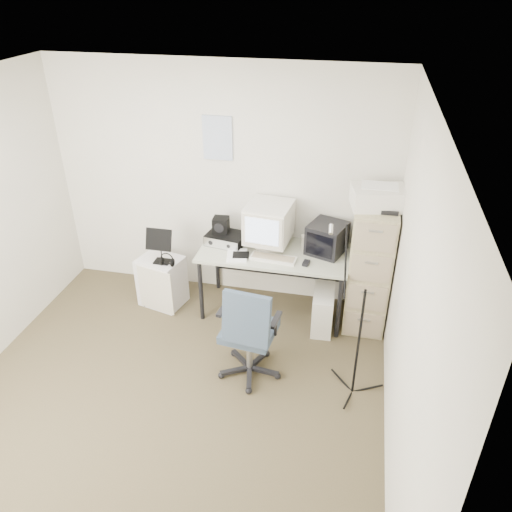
% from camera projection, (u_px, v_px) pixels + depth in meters
% --- Properties ---
extents(floor, '(3.60, 3.60, 0.01)m').
position_uv_depth(floor, '(170.00, 399.00, 4.28)').
color(floor, '#423A23').
rests_on(floor, ground).
extents(ceiling, '(3.60, 3.60, 0.01)m').
position_uv_depth(ceiling, '(134.00, 103.00, 3.02)').
color(ceiling, white).
rests_on(ceiling, ground).
extents(wall_back, '(3.60, 0.02, 2.50)m').
position_uv_depth(wall_back, '(222.00, 185.00, 5.17)').
color(wall_back, beige).
rests_on(wall_back, ground).
extents(wall_right, '(0.02, 3.60, 2.50)m').
position_uv_depth(wall_right, '(409.00, 307.00, 3.32)').
color(wall_right, beige).
rests_on(wall_right, ground).
extents(wall_calendar, '(0.30, 0.02, 0.44)m').
position_uv_depth(wall_calendar, '(218.00, 138.00, 4.91)').
color(wall_calendar, white).
rests_on(wall_calendar, wall_back).
extents(filing_cabinet, '(0.40, 0.60, 1.30)m').
position_uv_depth(filing_cabinet, '(369.00, 267.00, 4.91)').
color(filing_cabinet, tan).
rests_on(filing_cabinet, floor).
extents(printer, '(0.54, 0.42, 0.19)m').
position_uv_depth(printer, '(379.00, 198.00, 4.54)').
color(printer, silver).
rests_on(printer, filing_cabinet).
extents(desk, '(1.50, 0.70, 0.73)m').
position_uv_depth(desk, '(274.00, 282.00, 5.21)').
color(desk, '#A3A48D').
rests_on(desk, floor).
extents(crt_monitor, '(0.47, 0.49, 0.47)m').
position_uv_depth(crt_monitor, '(269.00, 226.00, 4.99)').
color(crt_monitor, silver).
rests_on(crt_monitor, desk).
extents(crt_tv, '(0.43, 0.44, 0.30)m').
position_uv_depth(crt_tv, '(327.00, 238.00, 4.94)').
color(crt_tv, black).
rests_on(crt_tv, desk).
extents(desk_speaker, '(0.09, 0.09, 0.14)m').
position_uv_depth(desk_speaker, '(305.00, 242.00, 5.04)').
color(desk_speaker, beige).
rests_on(desk_speaker, desk).
extents(keyboard, '(0.46, 0.19, 0.02)m').
position_uv_depth(keyboard, '(273.00, 258.00, 4.88)').
color(keyboard, silver).
rests_on(keyboard, desk).
extents(mouse, '(0.07, 0.11, 0.03)m').
position_uv_depth(mouse, '(306.00, 263.00, 4.80)').
color(mouse, black).
rests_on(mouse, desk).
extents(radio_receiver, '(0.43, 0.33, 0.11)m').
position_uv_depth(radio_receiver, '(226.00, 238.00, 5.14)').
color(radio_receiver, black).
rests_on(radio_receiver, desk).
extents(radio_speaker, '(0.17, 0.16, 0.16)m').
position_uv_depth(radio_speaker, '(221.00, 225.00, 5.12)').
color(radio_speaker, black).
rests_on(radio_speaker, radio_receiver).
extents(papers, '(0.25, 0.30, 0.02)m').
position_uv_depth(papers, '(237.00, 256.00, 4.93)').
color(papers, white).
rests_on(papers, desk).
extents(pc_tower, '(0.22, 0.46, 0.42)m').
position_uv_depth(pc_tower, '(323.00, 310.00, 5.04)').
color(pc_tower, silver).
rests_on(pc_tower, floor).
extents(office_chair, '(0.63, 0.63, 0.99)m').
position_uv_depth(office_chair, '(249.00, 329.00, 4.32)').
color(office_chair, '#384554').
rests_on(office_chair, floor).
extents(side_cart, '(0.51, 0.45, 0.55)m').
position_uv_depth(side_cart, '(162.00, 281.00, 5.38)').
color(side_cart, silver).
rests_on(side_cart, floor).
extents(music_stand, '(0.30, 0.22, 0.40)m').
position_uv_depth(music_stand, '(160.00, 245.00, 5.09)').
color(music_stand, black).
rests_on(music_stand, side_cart).
extents(headphones, '(0.17, 0.17, 0.03)m').
position_uv_depth(headphones, '(167.00, 261.00, 5.11)').
color(headphones, black).
rests_on(headphones, side_cart).
extents(mic_stand, '(0.02, 0.02, 1.40)m').
position_uv_depth(mic_stand, '(361.00, 328.00, 4.01)').
color(mic_stand, black).
rests_on(mic_stand, floor).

